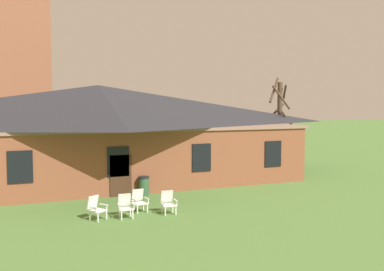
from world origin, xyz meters
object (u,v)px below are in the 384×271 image
Objects in this scene: lawn_chair_near_door at (125,205)px; trash_bin at (144,186)px; lawn_chair_left_end at (139,200)px; lawn_chair_middle at (168,202)px; lawn_chair_by_porch at (96,207)px.

lawn_chair_near_door is 0.98× the size of trash_bin.
lawn_chair_left_end is at bearing -110.14° from trash_bin.
lawn_chair_near_door is at bearing -116.71° from trash_bin.
lawn_chair_near_door is 1.00× the size of lawn_chair_middle.
lawn_chair_near_door is 4.31m from trash_bin.
lawn_chair_left_end is 1.31m from lawn_chair_middle.
lawn_chair_left_end is 3.30m from trash_bin.
trash_bin is at bearing 69.86° from lawn_chair_left_end.
lawn_chair_near_door is at bearing 178.30° from lawn_chair_middle.
trash_bin is (1.94, 3.85, -0.00)m from lawn_chair_near_door.
lawn_chair_left_end is 0.98× the size of trash_bin.
lawn_chair_by_porch is 1.00× the size of lawn_chair_near_door.
trash_bin reaches higher than lawn_chair_middle.
lawn_chair_left_end is (1.97, 0.61, 0.00)m from lawn_chair_by_porch.
lawn_chair_middle is (1.04, -0.80, 0.00)m from lawn_chair_left_end.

